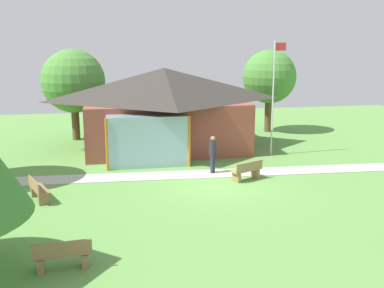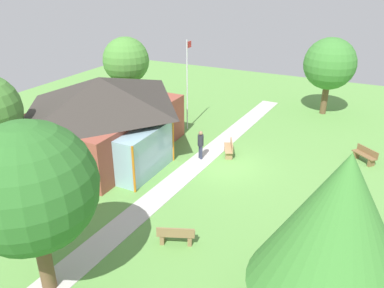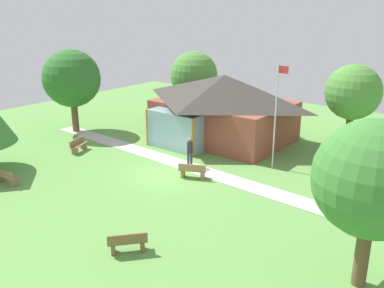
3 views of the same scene
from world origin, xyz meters
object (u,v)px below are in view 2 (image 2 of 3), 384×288
(tree_far_east, at_px, (330,64))
(tree_west_hedge, at_px, (30,188))
(pavilion, at_px, (104,114))
(flagpole, at_px, (187,82))
(tree_behind_pavilion_right, at_px, (126,61))
(bench_rear_near_path, at_px, (229,149))
(bench_mid_left, at_px, (176,235))
(tree_lawn_corner, at_px, (339,225))
(bench_front_left, at_px, (330,257))
(bench_front_right, at_px, (365,156))
(visitor_on_path, at_px, (201,143))

(tree_far_east, distance_m, tree_west_hedge, 23.22)
(pavilion, bearing_deg, flagpole, -26.17)
(pavilion, relative_size, tree_behind_pavilion_right, 1.75)
(bench_rear_near_path, distance_m, bench_mid_left, 8.59)
(tree_lawn_corner, bearing_deg, pavilion, 62.15)
(bench_front_left, relative_size, bench_mid_left, 0.99)
(flagpole, height_order, bench_rear_near_path, flagpole)
(bench_front_right, distance_m, tree_behind_pavilion_right, 18.17)
(tree_west_hedge, bearing_deg, bench_front_right, -30.59)
(tree_west_hedge, bearing_deg, bench_front_left, -57.35)
(pavilion, xyz_separation_m, bench_mid_left, (-5.74, -7.89, -1.96))
(bench_front_right, bearing_deg, flagpole, 40.05)
(tree_behind_pavilion_right, bearing_deg, pavilion, -153.93)
(bench_front_left, bearing_deg, tree_behind_pavilion_right, 50.06)
(pavilion, xyz_separation_m, bench_front_right, (5.38, -14.05, -1.96))
(bench_front_right, bearing_deg, pavilion, 61.35)
(pavilion, distance_m, tree_west_hedge, 11.10)
(pavilion, relative_size, tree_lawn_corner, 1.63)
(visitor_on_path, height_order, tree_west_hedge, tree_west_hedge)
(visitor_on_path, bearing_deg, tree_west_hedge, -55.66)
(flagpole, bearing_deg, bench_front_right, -90.35)
(flagpole, xyz_separation_m, bench_front_right, (-0.07, -11.37, -2.91))
(flagpole, xyz_separation_m, tree_lawn_corner, (-12.69, -11.03, 0.49))
(flagpole, relative_size, bench_rear_near_path, 3.90)
(bench_front_left, xyz_separation_m, bench_mid_left, (-1.42, 5.66, 0.00))
(bench_front_left, height_order, tree_lawn_corner, tree_lawn_corner)
(visitor_on_path, relative_size, tree_lawn_corner, 0.29)
(bench_mid_left, bearing_deg, visitor_on_path, 85.59)
(bench_mid_left, relative_size, tree_lawn_corner, 0.26)
(bench_front_left, relative_size, tree_west_hedge, 0.25)
(tree_far_east, bearing_deg, bench_rear_near_path, 159.61)
(visitor_on_path, height_order, tree_behind_pavilion_right, tree_behind_pavilion_right)
(tree_lawn_corner, bearing_deg, bench_front_right, -1.54)
(tree_far_east, xyz_separation_m, tree_behind_pavilion_right, (-5.31, 14.25, -0.10))
(visitor_on_path, bearing_deg, bench_front_left, 0.19)
(bench_mid_left, bearing_deg, tree_behind_pavilion_right, 108.62)
(pavilion, xyz_separation_m, visitor_on_path, (1.55, -5.52, -1.34))
(bench_front_right, distance_m, tree_west_hedge, 17.90)
(bench_rear_near_path, bearing_deg, bench_front_right, -95.27)
(visitor_on_path, bearing_deg, pavilion, -127.94)
(pavilion, height_order, tree_west_hedge, tree_west_hedge)
(flagpole, height_order, bench_mid_left, flagpole)
(pavilion, xyz_separation_m, bench_front_left, (-4.32, -13.55, -1.96))
(bench_front_left, relative_size, tree_behind_pavilion_right, 0.28)
(bench_mid_left, xyz_separation_m, tree_lawn_corner, (-1.50, -5.81, 3.40))
(tree_behind_pavilion_right, bearing_deg, bench_mid_left, -138.91)
(flagpole, distance_m, tree_lawn_corner, 16.82)
(bench_rear_near_path, bearing_deg, flagpole, 32.10)
(tree_behind_pavilion_right, bearing_deg, tree_far_east, -69.58)
(bench_front_right, height_order, tree_west_hedge, tree_west_hedge)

